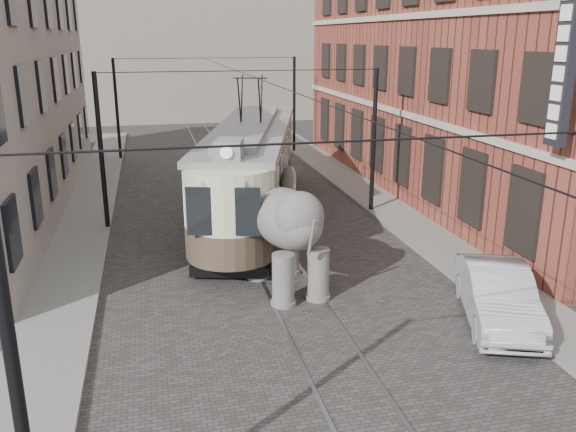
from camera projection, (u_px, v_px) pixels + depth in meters
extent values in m
plane|color=#413E3C|center=(282.00, 275.00, 18.86)|extent=(120.00, 120.00, 0.00)
cube|color=slate|center=(456.00, 258.00, 20.13)|extent=(2.00, 60.00, 0.15)
cube|color=slate|center=(64.00, 292.00, 17.44)|extent=(2.00, 60.00, 0.15)
cube|color=brown|center=(471.00, 63.00, 27.90)|extent=(8.00, 26.00, 12.00)
cube|color=gray|center=(187.00, 38.00, 54.17)|extent=(28.00, 10.00, 14.00)
imported|color=#A3A4A8|center=(497.00, 295.00, 15.63)|extent=(3.03, 4.79, 1.49)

